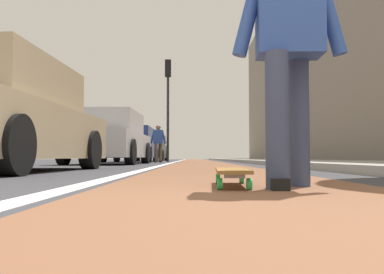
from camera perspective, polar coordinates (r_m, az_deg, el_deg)
ground_plane at (r=11.16m, az=1.62°, el=-3.84°), size 80.00×80.00×0.00m
bike_lane_paint at (r=25.15m, az=0.74°, el=-3.29°), size 56.00×1.80×0.00m
lane_stripe_white at (r=21.17m, az=-1.98°, el=-3.37°), size 52.00×0.16×0.01m
sidewalk_curb at (r=19.46m, az=10.19°, el=-3.22°), size 52.00×3.20×0.11m
building_facade at (r=24.73m, az=15.70°, el=10.60°), size 40.00×1.20×11.80m
skateboard at (r=2.71m, az=5.51°, el=-4.86°), size 0.85×0.24×0.11m
skater_person at (r=2.72m, az=13.19°, el=13.18°), size 0.45×0.72×1.64m
parked_car_mid at (r=12.12m, az=-11.40°, el=-0.28°), size 4.39×2.05×1.50m
parked_car_far at (r=17.83m, az=-8.37°, el=-1.16°), size 4.62×2.06×1.48m
parked_car_end at (r=23.81m, az=-5.97°, el=-1.61°), size 4.24×2.12×1.47m
traffic_light at (r=19.52m, az=-3.34°, el=6.24°), size 0.33×0.28×4.79m
pedestrian_distant at (r=16.28m, az=-4.68°, el=-0.54°), size 0.42×0.65×1.48m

